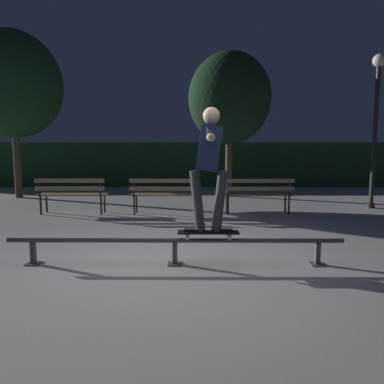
% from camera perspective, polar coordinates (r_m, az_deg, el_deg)
% --- Properties ---
extents(ground_plane, '(90.00, 90.00, 0.00)m').
position_cam_1_polar(ground_plane, '(4.53, -2.84, -11.89)').
color(ground_plane, '#ADAAA8').
extents(hedge_backdrop, '(24.00, 1.20, 1.89)m').
position_cam_1_polar(hedge_backdrop, '(15.11, -0.54, 4.62)').
color(hedge_backdrop, '#234C28').
rests_on(hedge_backdrop, ground).
extents(grind_rail, '(4.31, 0.18, 0.35)m').
position_cam_1_polar(grind_rail, '(4.44, -2.87, -8.62)').
color(grind_rail, '#47474C').
rests_on(grind_rail, ground).
extents(skateboard, '(0.78, 0.21, 0.09)m').
position_cam_1_polar(skateboard, '(4.40, 2.73, -6.76)').
color(skateboard, black).
rests_on(skateboard, grind_rail).
extents(skateboarder, '(0.62, 1.41, 1.56)m').
position_cam_1_polar(skateboarder, '(4.29, 2.83, 5.51)').
color(skateboarder, black).
rests_on(skateboarder, skateboard).
extents(park_bench_leftmost, '(1.60, 0.42, 0.88)m').
position_cam_1_polar(park_bench_leftmost, '(8.49, -19.39, 0.08)').
color(park_bench_leftmost, '#282623').
rests_on(park_bench_leftmost, ground).
extents(park_bench_left_center, '(1.60, 0.42, 0.88)m').
position_cam_1_polar(park_bench_left_center, '(8.02, -4.56, 0.07)').
color(park_bench_left_center, '#282623').
rests_on(park_bench_left_center, ground).
extents(park_bench_right_center, '(1.60, 0.42, 0.88)m').
position_cam_1_polar(park_bench_right_center, '(8.13, 10.94, 0.06)').
color(park_bench_right_center, '#282623').
rests_on(park_bench_right_center, ground).
extents(tree_behind_benches, '(2.67, 2.67, 4.66)m').
position_cam_1_polar(tree_behind_benches, '(11.56, 6.25, 15.17)').
color(tree_behind_benches, brown).
rests_on(tree_behind_benches, ground).
extents(tree_far_left, '(3.00, 3.00, 5.22)m').
position_cam_1_polar(tree_far_left, '(12.57, -27.63, 15.53)').
color(tree_far_left, brown).
rests_on(tree_far_left, ground).
extents(lamp_post_right, '(0.32, 0.32, 3.90)m').
position_cam_1_polar(lamp_post_right, '(10.11, 28.29, 11.69)').
color(lamp_post_right, '#282623').
rests_on(lamp_post_right, ground).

